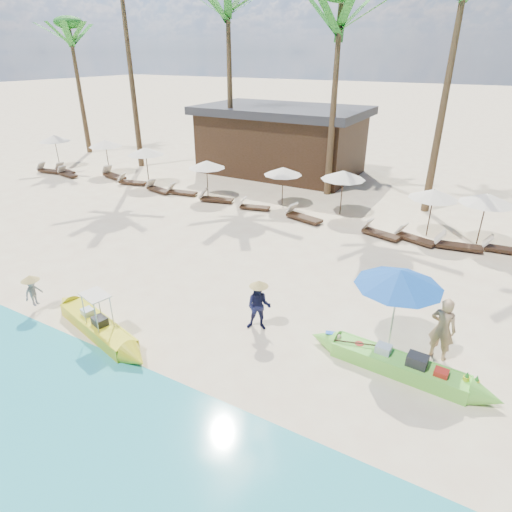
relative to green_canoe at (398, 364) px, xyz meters
The scene contains 35 objects.
ground 3.84m from the green_canoe, behind, with size 240.00×240.00×0.00m, color beige.
wet_sand_strip 6.77m from the green_canoe, 124.04° to the right, with size 240.00×4.50×0.01m, color tan.
green_canoe is the anchor object (origin of this frame).
yellow_canoe 8.46m from the green_canoe, 162.12° to the right, with size 5.27×1.66×1.39m.
tourist 1.55m from the green_canoe, 55.13° to the left, with size 0.67×0.44×1.83m, color tan.
vendor_green 4.09m from the green_canoe, behind, with size 0.73×0.57×1.51m, color #15183C.
vendor_yellow 11.09m from the green_canoe, 166.07° to the right, with size 0.61×0.35×0.94m, color gray.
blue_umbrella 2.22m from the green_canoe, 116.59° to the left, with size 2.28×2.28×2.45m.
resort_parasol_0 28.40m from the green_canoe, 158.52° to the left, with size 2.16×2.16×2.22m.
lounger_0_left 26.92m from the green_canoe, 160.96° to the left, with size 1.86×0.79×0.61m.
lounger_0_right 26.17m from the green_canoe, 159.17° to the left, with size 1.81×0.86×0.59m.
resort_parasol_1 24.41m from the green_canoe, 153.63° to the left, with size 2.17×2.17×2.23m.
lounger_1_left 25.16m from the green_canoe, 159.57° to the left, with size 1.75×0.78×0.57m.
lounger_1_right 22.84m from the green_canoe, 154.14° to the left, with size 2.09×1.06×0.68m.
resort_parasol_2 20.31m from the green_canoe, 150.23° to the left, with size 2.22×2.22×2.29m.
lounger_2_left 20.76m from the green_canoe, 152.90° to the left, with size 1.89×0.96×0.62m.
resort_parasol_3 16.08m from the green_canoe, 142.94° to the left, with size 2.05×2.05×2.11m.
lounger_3_left 18.38m from the green_canoe, 150.45° to the left, with size 1.86×0.87×0.61m.
lounger_3_right 17.20m from the green_canoe, 147.19° to the left, with size 1.80×0.81×0.59m.
resort_parasol_4 13.64m from the green_canoe, 128.98° to the left, with size 2.01×2.01×2.07m.
lounger_4_left 15.11m from the green_canoe, 142.62° to the left, with size 1.95×1.03×0.63m.
lounger_4_right 13.20m from the green_canoe, 136.30° to the left, with size 1.72×0.89×0.56m.
resort_parasol_5 12.07m from the green_canoe, 116.40° to the left, with size 2.19×2.19×2.26m.
lounger_5_left 11.13m from the green_canoe, 126.67° to the left, with size 2.02×1.03×0.66m.
resort_parasol_6 10.11m from the green_canoe, 95.55° to the left, with size 2.10×2.10×2.16m.
lounger_6_left 9.19m from the green_canoe, 107.89° to the left, with size 1.87×0.98×0.61m.
lounger_6_right 9.01m from the green_canoe, 98.61° to the left, with size 1.87×1.08×0.61m.
resort_parasol_7 10.25m from the green_canoe, 83.78° to the left, with size 2.18×2.18×2.25m.
lounger_7_left 8.96m from the green_canoe, 87.77° to the left, with size 1.95×0.85×0.64m.
lounger_7_right 9.78m from the green_canoe, 77.74° to the left, with size 1.79×0.73×0.59m.
palm_0 33.02m from the green_canoe, 152.35° to the left, with size 2.08×2.08×9.90m.
palm_2 22.18m from the green_canoe, 134.51° to the left, with size 2.08×2.08×11.33m.
palm_3 17.54m from the green_canoe, 117.59° to the left, with size 2.08×2.08×10.52m.
palm_4 16.35m from the green_canoe, 96.96° to the left, with size 2.08×2.08×11.70m.
pavilion_west 20.69m from the green_canoe, 124.89° to the left, with size 10.80×6.60×4.30m.
Camera 1 is at (4.88, -8.76, 7.48)m, focal length 30.00 mm.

